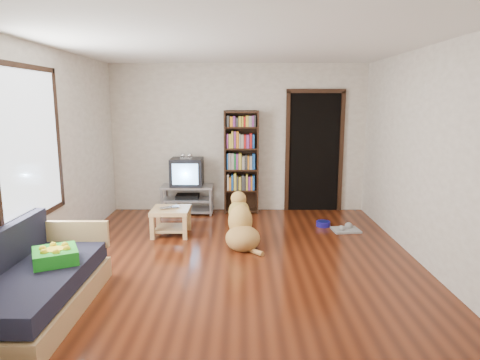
{
  "coord_description": "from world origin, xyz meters",
  "views": [
    {
      "loc": [
        0.06,
        -5.1,
        1.97
      ],
      "look_at": [
        0.03,
        0.62,
        0.9
      ],
      "focal_mm": 32.0,
      "sensor_mm": 36.0,
      "label": 1
    }
  ],
  "objects_px": {
    "dog_bowl": "(323,224)",
    "grey_rag": "(346,230)",
    "dog": "(241,226)",
    "crt_tv": "(187,172)",
    "coffee_table": "(171,216)",
    "tv_stand": "(188,198)",
    "bookshelf": "(241,156)",
    "sofa": "(35,286)",
    "green_cushion": "(55,256)",
    "laptop": "(170,208)"
  },
  "relations": [
    {
      "from": "green_cushion",
      "to": "dog",
      "type": "distance_m",
      "value": 2.49
    },
    {
      "from": "dog_bowl",
      "to": "laptop",
      "type": "bearing_deg",
      "value": -168.75
    },
    {
      "from": "crt_tv",
      "to": "coffee_table",
      "type": "distance_m",
      "value": 1.35
    },
    {
      "from": "bookshelf",
      "to": "dog_bowl",
      "type": "bearing_deg",
      "value": -34.57
    },
    {
      "from": "dog_bowl",
      "to": "green_cushion",
      "type": "bearing_deg",
      "value": -139.79
    },
    {
      "from": "dog_bowl",
      "to": "grey_rag",
      "type": "distance_m",
      "value": 0.39
    },
    {
      "from": "tv_stand",
      "to": "dog",
      "type": "relative_size",
      "value": 1.05
    },
    {
      "from": "crt_tv",
      "to": "coffee_table",
      "type": "relative_size",
      "value": 1.05
    },
    {
      "from": "tv_stand",
      "to": "bookshelf",
      "type": "distance_m",
      "value": 1.2
    },
    {
      "from": "green_cushion",
      "to": "dog",
      "type": "height_order",
      "value": "dog"
    },
    {
      "from": "tv_stand",
      "to": "dog",
      "type": "xyz_separation_m",
      "value": [
        0.95,
        -1.73,
        0.0
      ]
    },
    {
      "from": "dog_bowl",
      "to": "crt_tv",
      "type": "relative_size",
      "value": 0.38
    },
    {
      "from": "dog_bowl",
      "to": "bookshelf",
      "type": "bearing_deg",
      "value": 145.43
    },
    {
      "from": "grey_rag",
      "to": "bookshelf",
      "type": "distance_m",
      "value": 2.2
    },
    {
      "from": "green_cushion",
      "to": "tv_stand",
      "type": "height_order",
      "value": "green_cushion"
    },
    {
      "from": "laptop",
      "to": "sofa",
      "type": "xyz_separation_m",
      "value": [
        -0.88,
        -2.36,
        -0.15
      ]
    },
    {
      "from": "grey_rag",
      "to": "tv_stand",
      "type": "height_order",
      "value": "tv_stand"
    },
    {
      "from": "green_cushion",
      "to": "sofa",
      "type": "distance_m",
      "value": 0.33
    },
    {
      "from": "bookshelf",
      "to": "tv_stand",
      "type": "bearing_deg",
      "value": -174.37
    },
    {
      "from": "bookshelf",
      "to": "sofa",
      "type": "xyz_separation_m",
      "value": [
        -1.92,
        -3.72,
        -0.74
      ]
    },
    {
      "from": "green_cushion",
      "to": "crt_tv",
      "type": "bearing_deg",
      "value": 49.44
    },
    {
      "from": "green_cushion",
      "to": "tv_stand",
      "type": "distance_m",
      "value": 3.54
    },
    {
      "from": "bookshelf",
      "to": "green_cushion",
      "type": "bearing_deg",
      "value": -117.07
    },
    {
      "from": "grey_rag",
      "to": "sofa",
      "type": "relative_size",
      "value": 0.22
    },
    {
      "from": "tv_stand",
      "to": "bookshelf",
      "type": "height_order",
      "value": "bookshelf"
    },
    {
      "from": "laptop",
      "to": "coffee_table",
      "type": "distance_m",
      "value": 0.13
    },
    {
      "from": "laptop",
      "to": "bookshelf",
      "type": "xyz_separation_m",
      "value": [
        1.04,
        1.36,
        0.59
      ]
    },
    {
      "from": "laptop",
      "to": "grey_rag",
      "type": "bearing_deg",
      "value": -24.2
    },
    {
      "from": "dog_bowl",
      "to": "coffee_table",
      "type": "bearing_deg",
      "value": -169.46
    },
    {
      "from": "crt_tv",
      "to": "sofa",
      "type": "height_order",
      "value": "crt_tv"
    },
    {
      "from": "laptop",
      "to": "crt_tv",
      "type": "xyz_separation_m",
      "value": [
        0.09,
        1.29,
        0.33
      ]
    },
    {
      "from": "green_cushion",
      "to": "grey_rag",
      "type": "relative_size",
      "value": 0.99
    },
    {
      "from": "bookshelf",
      "to": "coffee_table",
      "type": "height_order",
      "value": "bookshelf"
    },
    {
      "from": "laptop",
      "to": "tv_stand",
      "type": "relative_size",
      "value": 0.32
    },
    {
      "from": "sofa",
      "to": "coffee_table",
      "type": "xyz_separation_m",
      "value": [
        0.88,
        2.39,
        0.02
      ]
    },
    {
      "from": "grey_rag",
      "to": "crt_tv",
      "type": "height_order",
      "value": "crt_tv"
    },
    {
      "from": "dog_bowl",
      "to": "dog",
      "type": "distance_m",
      "value": 1.61
    },
    {
      "from": "crt_tv",
      "to": "dog",
      "type": "bearing_deg",
      "value": -61.5
    },
    {
      "from": "sofa",
      "to": "dog",
      "type": "height_order",
      "value": "sofa"
    },
    {
      "from": "grey_rag",
      "to": "bookshelf",
      "type": "height_order",
      "value": "bookshelf"
    },
    {
      "from": "grey_rag",
      "to": "crt_tv",
      "type": "xyz_separation_m",
      "value": [
        -2.55,
        1.08,
        0.73
      ]
    },
    {
      "from": "crt_tv",
      "to": "coffee_table",
      "type": "bearing_deg",
      "value": -94.09
    },
    {
      "from": "dog_bowl",
      "to": "bookshelf",
      "type": "relative_size",
      "value": 0.12
    },
    {
      "from": "green_cushion",
      "to": "bookshelf",
      "type": "bearing_deg",
      "value": 36.21
    },
    {
      "from": "dog",
      "to": "laptop",
      "type": "bearing_deg",
      "value": 156.31
    },
    {
      "from": "tv_stand",
      "to": "grey_rag",
      "type": "bearing_deg",
      "value": -22.44
    },
    {
      "from": "grey_rag",
      "to": "tv_stand",
      "type": "bearing_deg",
      "value": 157.56
    },
    {
      "from": "crt_tv",
      "to": "dog",
      "type": "distance_m",
      "value": 2.04
    },
    {
      "from": "tv_stand",
      "to": "bookshelf",
      "type": "bearing_deg",
      "value": 5.63
    },
    {
      "from": "sofa",
      "to": "dog",
      "type": "relative_size",
      "value": 2.09
    }
  ]
}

